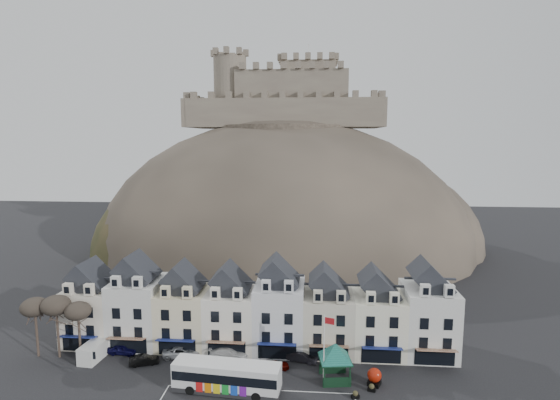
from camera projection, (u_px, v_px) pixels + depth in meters
The scene contains 19 objects.
townhouse_terrace at pixel (257, 310), 61.50m from camera, with size 54.40×9.35×11.80m.
castle_hill at pixel (288, 250), 114.43m from camera, with size 100.00×76.00×68.00m.
castle at pixel (287, 97), 115.72m from camera, with size 50.20×22.20×22.00m.
tree_left_far at pixel (35, 308), 58.21m from camera, with size 3.61×3.61×8.24m.
tree_left_mid at pixel (56, 306), 57.92m from camera, with size 3.78×3.78×8.64m.
tree_left_near at pixel (78, 311), 57.78m from camera, with size 3.43×3.43×7.84m.
bus at pixel (227, 376), 50.67m from camera, with size 12.77×4.02×3.55m.
bus_shelter at pixel (335, 352), 52.76m from camera, with size 7.44×7.44×4.77m.
red_buoy at pixel (374, 376), 52.13m from camera, with size 1.86×1.86×2.09m.
flagpole at pixel (325, 346), 51.40m from camera, with size 1.23×0.48×8.88m.
white_van at pixel (95, 350), 58.48m from camera, with size 2.64×5.19×2.28m.
planter_west at pixel (372, 388), 50.89m from camera, with size 1.02×0.72×0.93m.
planter_east at pixel (355, 395), 49.53m from camera, with size 0.97×0.67×0.89m.
car_navy at pixel (122, 349), 59.68m from camera, with size 1.58×3.93×1.34m, color #0B0A36.
car_black at pixel (144, 360), 56.90m from camera, with size 1.31×3.76×1.24m, color black.
car_silver at pixel (182, 351), 59.01m from camera, with size 2.32×4.95×1.40m, color #A7AAAF.
car_white at pixel (229, 353), 58.49m from camera, with size 2.13×5.23×1.52m, color white.
car_maroon at pixel (275, 366), 55.53m from camera, with size 1.45×3.60×1.23m, color #610B05.
car_charcoal at pixel (302, 356), 57.71m from camera, with size 1.42×4.09×1.35m, color black.
Camera 1 is at (8.16, -42.27, 29.34)m, focal length 28.00 mm.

